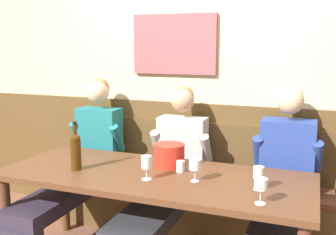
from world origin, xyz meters
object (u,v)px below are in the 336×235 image
(water_tumbler_left, at_px, (181,166))
(person_left_seat, at_px, (79,162))
(wine_glass_mid_left, at_px, (195,165))
(wine_glass_mid_right, at_px, (259,174))
(wall_bench, at_px, (185,200))
(wine_bottle_green_tall, at_px, (76,150))
(dining_table, at_px, (154,185))
(wine_glass_near_bucket, at_px, (147,163))
(wine_glass_center_front, at_px, (261,185))
(person_right_seat, at_px, (167,178))
(ice_bucket, at_px, (169,155))
(person_center_left_seat, at_px, (283,187))

(water_tumbler_left, bearing_deg, person_left_seat, 166.81)
(wine_glass_mid_left, relative_size, wine_glass_mid_right, 1.03)
(wall_bench, relative_size, wine_bottle_green_tall, 6.98)
(wine_glass_mid_left, bearing_deg, dining_table, 170.61)
(wine_bottle_green_tall, distance_m, wine_glass_mid_left, 0.85)
(dining_table, relative_size, wine_glass_mid_left, 14.17)
(wine_glass_near_bucket, relative_size, water_tumbler_left, 2.01)
(dining_table, distance_m, wine_glass_near_bucket, 0.23)
(wine_glass_center_front, distance_m, water_tumbler_left, 0.70)
(wine_glass_center_front, bearing_deg, wine_glass_mid_left, 153.88)
(person_left_seat, distance_m, wine_glass_center_front, 1.68)
(wall_bench, distance_m, wine_bottle_green_tall, 1.13)
(dining_table, distance_m, person_left_seat, 0.88)
(person_right_seat, height_order, wine_glass_near_bucket, person_right_seat)
(person_right_seat, distance_m, wine_glass_mid_right, 0.84)
(ice_bucket, height_order, wine_glass_center_front, ice_bucket)
(wine_glass_near_bucket, bearing_deg, wine_bottle_green_tall, 178.66)
(wine_bottle_green_tall, bearing_deg, wine_glass_center_front, -6.88)
(ice_bucket, bearing_deg, wine_glass_center_front, -33.32)
(person_left_seat, xyz_separation_m, ice_bucket, (0.85, -0.13, 0.18))
(person_center_left_seat, xyz_separation_m, water_tumbler_left, (-0.67, -0.24, 0.14))
(wine_bottle_green_tall, bearing_deg, person_center_left_seat, 18.09)
(dining_table, height_order, ice_bucket, ice_bucket)
(dining_table, height_order, water_tumbler_left, water_tumbler_left)
(person_left_seat, distance_m, person_center_left_seat, 1.64)
(wine_glass_near_bucket, height_order, wine_glass_center_front, wine_glass_near_bucket)
(dining_table, distance_m, wine_glass_mid_left, 0.36)
(dining_table, xyz_separation_m, person_right_seat, (-0.02, 0.30, -0.05))
(wine_glass_mid_left, bearing_deg, wine_glass_mid_right, -0.24)
(person_left_seat, distance_m, person_right_seat, 0.80)
(wine_bottle_green_tall, bearing_deg, wine_glass_mid_left, 4.12)
(person_right_seat, distance_m, ice_bucket, 0.24)
(dining_table, distance_m, ice_bucket, 0.26)
(wall_bench, bearing_deg, dining_table, -90.00)
(wall_bench, distance_m, person_right_seat, 0.50)
(wine_glass_mid_right, bearing_deg, person_center_left_seat, 73.07)
(person_right_seat, bearing_deg, ice_bucket, -60.27)
(wall_bench, relative_size, person_center_left_seat, 1.85)
(wall_bench, bearing_deg, person_center_left_seat, -22.77)
(water_tumbler_left, bearing_deg, wine_glass_mid_right, -15.46)
(person_left_seat, xyz_separation_m, person_center_left_seat, (1.64, 0.01, -0.00))
(person_right_seat, xyz_separation_m, wine_bottle_green_tall, (-0.52, -0.41, 0.27))
(wall_bench, relative_size, dining_table, 1.14)
(water_tumbler_left, bearing_deg, wine_glass_mid_left, -45.22)
(wine_bottle_green_tall, bearing_deg, wall_bench, 55.49)
(person_left_seat, bearing_deg, wine_glass_near_bucket, -28.95)
(person_left_seat, relative_size, ice_bucket, 5.98)
(person_left_seat, xyz_separation_m, wine_glass_mid_right, (1.52, -0.38, 0.20))
(person_center_left_seat, relative_size, wine_glass_mid_left, 8.77)
(wine_glass_center_front, height_order, wine_glass_mid_left, wine_glass_mid_left)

